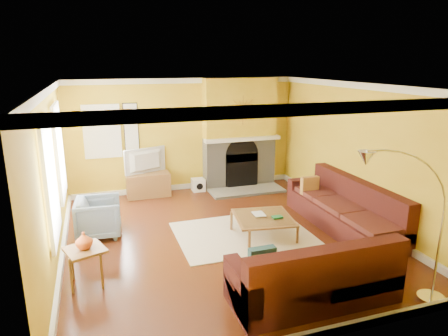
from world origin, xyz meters
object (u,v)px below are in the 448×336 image
object	(u,v)px
sectional_sofa	(298,222)
coffee_table	(263,227)
media_console	(148,185)
armchair	(99,217)
arc_lamp	(405,233)
side_table	(87,266)

from	to	relation	value
sectional_sofa	coffee_table	world-z (taller)	sectional_sofa
media_console	armchair	xyz separation A→B (m)	(-1.16, -1.94, 0.08)
sectional_sofa	arc_lamp	xyz separation A→B (m)	(0.35, -1.98, 0.61)
coffee_table	media_console	size ratio (longest dim) A/B	1.00
media_console	armchair	bearing A→B (deg)	-120.89
sectional_sofa	media_console	xyz separation A→B (m)	(-2.04, 3.49, -0.17)
coffee_table	side_table	distance (m)	3.09
media_console	arc_lamp	distance (m)	6.02
armchair	media_console	bearing A→B (deg)	-26.27
armchair	arc_lamp	distance (m)	5.06
sectional_sofa	armchair	world-z (taller)	sectional_sofa
side_table	arc_lamp	size ratio (longest dim) A/B	0.26
sectional_sofa	side_table	world-z (taller)	sectional_sofa
sectional_sofa	armchair	distance (m)	3.56
armchair	side_table	xyz separation A→B (m)	(-0.21, -1.66, -0.08)
coffee_table	side_table	world-z (taller)	side_table
side_table	armchair	bearing A→B (deg)	82.70
armchair	arc_lamp	xyz separation A→B (m)	(3.56, -3.53, 0.71)
sectional_sofa	coffee_table	size ratio (longest dim) A/B	3.80
coffee_table	media_console	bearing A→B (deg)	119.28
sectional_sofa	media_console	distance (m)	4.05
coffee_table	armchair	bearing A→B (deg)	160.47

